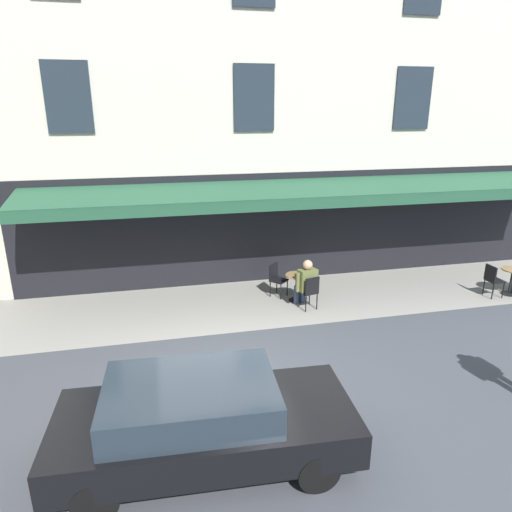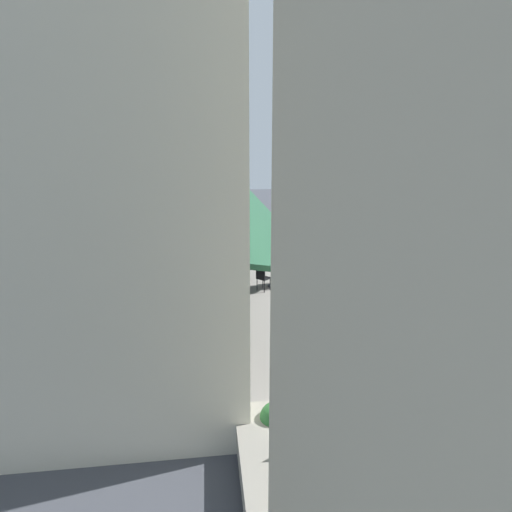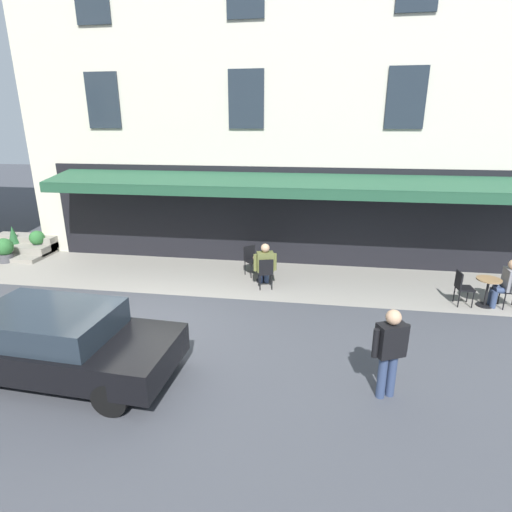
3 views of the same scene
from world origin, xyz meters
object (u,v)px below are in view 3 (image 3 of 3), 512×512
object	(u,v)px
cafe_table_near_entrance	(263,265)
seated_companion_in_grey	(507,282)
cafe_chair_black_near_door	(462,285)
potted_plant_entrance_left	(14,240)
walking_pedestrian_in_black	(390,347)
potted_plant_entrance_right	(5,249)
cafe_table_mid_terrace	(487,288)
cafe_chair_black_by_window	(266,271)
seated_patron_in_olive	(265,263)
potted_plant_under_sign	(38,241)
parked_car_black	(57,341)
cafe_chair_black_under_awning	(251,258)

from	to	relation	value
cafe_table_near_entrance	seated_companion_in_grey	size ratio (longest dim) A/B	0.58
cafe_table_near_entrance	cafe_chair_black_near_door	world-z (taller)	cafe_chair_black_near_door
seated_companion_in_grey	potted_plant_entrance_left	distance (m)	15.76
walking_pedestrian_in_black	potted_plant_entrance_right	size ratio (longest dim) A/B	1.97
cafe_table_mid_terrace	cafe_chair_black_near_door	xyz separation A→B (m)	(0.63, 0.03, 0.06)
cafe_chair_black_by_window	seated_companion_in_grey	distance (m)	6.18
seated_patron_in_olive	potted_plant_entrance_left	world-z (taller)	seated_patron_in_olive
cafe_chair_black_near_door	potted_plant_entrance_right	distance (m)	14.23
potted_plant_under_sign	parked_car_black	bearing A→B (deg)	128.48
potted_plant_under_sign	potted_plant_entrance_left	distance (m)	0.92
cafe_table_near_entrance	parked_car_black	world-z (taller)	parked_car_black
cafe_chair_black_by_window	potted_plant_under_sign	distance (m)	8.73
parked_car_black	cafe_chair_black_under_awning	bearing A→B (deg)	-114.75
potted_plant_entrance_left	parked_car_black	size ratio (longest dim) A/B	0.23
potted_plant_entrance_left	parked_car_black	bearing A→B (deg)	133.11
cafe_chair_black_near_door	potted_plant_entrance_left	xyz separation A→B (m)	(14.55, -2.21, -0.05)
seated_companion_in_grey	potted_plant_entrance_right	size ratio (longest dim) A/B	1.55
seated_patron_in_olive	parked_car_black	world-z (taller)	parked_car_black
cafe_chair_black_by_window	potted_plant_entrance_right	world-z (taller)	cafe_chair_black_by_window
seated_companion_in_grey	potted_plant_entrance_left	size ratio (longest dim) A/B	1.27
cafe_chair_black_near_door	potted_plant_entrance_left	size ratio (longest dim) A/B	0.89
cafe_table_mid_terrace	cafe_table_near_entrance	bearing A→B (deg)	-8.32
cafe_table_mid_terrace	potted_plant_entrance_left	xyz separation A→B (m)	(15.19, -2.18, 0.01)
seated_patron_in_olive	cafe_table_mid_terrace	bearing A→B (deg)	175.44
cafe_chair_black_near_door	cafe_chair_black_under_awning	bearing A→B (deg)	-13.31
cafe_chair_black_by_window	cafe_table_mid_terrace	distance (m)	5.76
seated_patron_in_olive	potted_plant_entrance_left	distance (m)	9.53
potted_plant_under_sign	cafe_chair_black_by_window	bearing A→B (deg)	167.16
cafe_table_near_entrance	cafe_table_mid_terrace	xyz separation A→B (m)	(-5.92, 0.87, 0.00)
cafe_table_mid_terrace	parked_car_black	size ratio (longest dim) A/B	0.17
seated_companion_in_grey	walking_pedestrian_in_black	world-z (taller)	walking_pedestrian_in_black
cafe_chair_black_by_window	walking_pedestrian_in_black	bearing A→B (deg)	121.15
cafe_table_near_entrance	potted_plant_entrance_left	distance (m)	9.35
potted_plant_entrance_right	parked_car_black	distance (m)	8.11
potted_plant_entrance_left	potted_plant_entrance_right	distance (m)	1.01
cafe_chair_black_near_door	potted_plant_entrance_right	size ratio (longest dim) A/B	1.09
cafe_table_near_entrance	cafe_chair_black_near_door	distance (m)	5.37
cafe_chair_black_under_awning	cafe_table_mid_terrace	xyz separation A→B (m)	(-6.36, 1.33, -0.06)
cafe_chair_black_by_window	parked_car_black	xyz separation A→B (m)	(3.25, 4.68, 0.16)
potted_plant_entrance_right	cafe_table_mid_terrace	bearing A→B (deg)	175.22
walking_pedestrian_in_black	potted_plant_entrance_right	bearing A→B (deg)	-24.70
cafe_chair_black_near_door	walking_pedestrian_in_black	bearing A→B (deg)	59.11
cafe_chair_black_near_door	cafe_table_mid_terrace	bearing A→B (deg)	-177.53
seated_companion_in_grey	walking_pedestrian_in_black	bearing A→B (deg)	49.65
cafe_table_near_entrance	cafe_table_mid_terrace	distance (m)	5.99
cafe_table_mid_terrace	parked_car_black	xyz separation A→B (m)	(9.01, 4.42, 0.22)
potted_plant_entrance_right	potted_plant_under_sign	bearing A→B (deg)	-119.50
seated_patron_in_olive	walking_pedestrian_in_black	world-z (taller)	walking_pedestrian_in_black
cafe_chair_black_near_door	potted_plant_under_sign	world-z (taller)	cafe_chair_black_near_door
potted_plant_entrance_right	parked_car_black	size ratio (longest dim) A/B	0.19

